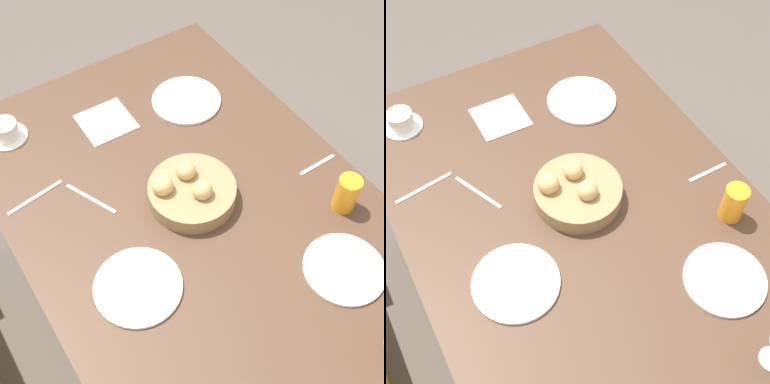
% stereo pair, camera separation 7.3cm
% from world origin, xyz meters
% --- Properties ---
extents(ground_plane, '(10.00, 10.00, 0.00)m').
position_xyz_m(ground_plane, '(0.00, 0.00, 0.00)').
color(ground_plane, '#564C44').
extents(dining_table, '(1.44, 1.00, 0.77)m').
position_xyz_m(dining_table, '(0.00, 0.00, 0.68)').
color(dining_table, '#4C3323').
rests_on(dining_table, ground_plane).
extents(bread_basket, '(0.26, 0.26, 0.10)m').
position_xyz_m(bread_basket, '(0.01, -0.01, 0.80)').
color(bread_basket, '#99754C').
rests_on(bread_basket, dining_table).
extents(plate_near_left, '(0.22, 0.22, 0.01)m').
position_xyz_m(plate_near_left, '(-0.41, -0.22, 0.77)').
color(plate_near_left, white).
rests_on(plate_near_left, dining_table).
extents(plate_near_right, '(0.24, 0.24, 0.01)m').
position_xyz_m(plate_near_right, '(0.37, -0.22, 0.77)').
color(plate_near_right, white).
rests_on(plate_near_right, dining_table).
extents(plate_far_center, '(0.23, 0.23, 0.01)m').
position_xyz_m(plate_far_center, '(-0.16, 0.26, 0.77)').
color(plate_far_center, white).
rests_on(plate_far_center, dining_table).
extents(juice_glass, '(0.07, 0.07, 0.12)m').
position_xyz_m(juice_glass, '(-0.25, -0.37, 0.83)').
color(juice_glass, orange).
rests_on(juice_glass, dining_table).
extents(coffee_cup, '(0.13, 0.13, 0.06)m').
position_xyz_m(coffee_cup, '(0.54, 0.35, 0.80)').
color(coffee_cup, white).
rests_on(coffee_cup, dining_table).
extents(fork_silver, '(0.17, 0.08, 0.00)m').
position_xyz_m(fork_silver, '(0.17, 0.24, 0.77)').
color(fork_silver, '#B7B7BC').
rests_on(fork_silver, dining_table).
extents(knife_silver, '(0.04, 0.18, 0.00)m').
position_xyz_m(knife_silver, '(0.27, 0.37, 0.77)').
color(knife_silver, '#B7B7BC').
rests_on(knife_silver, dining_table).
extents(spoon_coffee, '(0.01, 0.14, 0.00)m').
position_xyz_m(spoon_coffee, '(-0.10, -0.41, 0.77)').
color(spoon_coffee, '#B7B7BC').
rests_on(spoon_coffee, dining_table).
extents(napkin, '(0.17, 0.17, 0.00)m').
position_xyz_m(napkin, '(0.43, 0.05, 0.77)').
color(napkin, white).
rests_on(napkin, dining_table).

